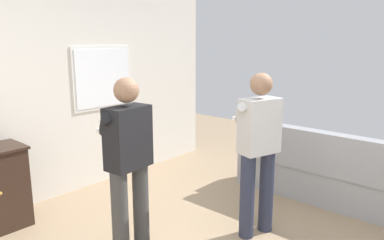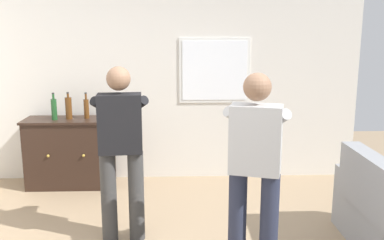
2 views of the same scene
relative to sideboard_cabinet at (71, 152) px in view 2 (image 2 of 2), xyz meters
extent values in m
cube|color=silver|center=(1.22, 0.36, 0.95)|extent=(5.20, 0.12, 2.80)
cube|color=silver|center=(1.88, 0.30, 1.02)|extent=(0.94, 0.02, 0.86)
cube|color=white|center=(1.88, 0.29, 1.02)|extent=(0.86, 0.03, 0.78)
cube|color=gray|center=(3.29, -1.27, -0.13)|extent=(0.55, 0.18, 0.64)
cube|color=black|center=(0.00, 0.00, -0.02)|extent=(1.09, 0.44, 0.86)
cube|color=black|center=(0.00, 0.00, 0.43)|extent=(1.13, 0.48, 0.03)
sphere|color=#B79338|center=(-0.22, -0.23, 0.03)|extent=(0.04, 0.04, 0.04)
sphere|color=#B79338|center=(0.22, -0.23, 0.03)|extent=(0.04, 0.04, 0.04)
cylinder|color=#593314|center=(0.01, -0.01, 0.58)|extent=(0.08, 0.08, 0.28)
cylinder|color=#593314|center=(0.01, -0.01, 0.75)|extent=(0.03, 0.03, 0.05)
cylinder|color=#262626|center=(0.01, -0.01, 0.78)|extent=(0.03, 0.03, 0.02)
cylinder|color=#1E4C23|center=(-0.16, -0.05, 0.58)|extent=(0.07, 0.07, 0.26)
cylinder|color=#1E4C23|center=(-0.16, -0.05, 0.74)|extent=(0.03, 0.03, 0.06)
cylinder|color=#262626|center=(-0.16, -0.05, 0.78)|extent=(0.03, 0.03, 0.02)
cylinder|color=#593314|center=(0.23, 0.04, 0.57)|extent=(0.06, 0.06, 0.24)
cylinder|color=#593314|center=(0.23, 0.04, 0.72)|extent=(0.03, 0.03, 0.07)
cylinder|color=#262626|center=(0.23, 0.04, 0.77)|extent=(0.03, 0.03, 0.02)
cylinder|color=#383838|center=(0.73, -1.52, -0.01)|extent=(0.15, 0.15, 0.88)
cylinder|color=#383838|center=(0.99, -1.49, -0.01)|extent=(0.15, 0.15, 0.88)
cube|color=black|center=(0.86, -1.50, 0.71)|extent=(0.42, 0.25, 0.55)
sphere|color=#8C664C|center=(0.86, -1.50, 1.12)|extent=(0.22, 0.22, 0.22)
cylinder|color=black|center=(0.73, -1.35, 0.82)|extent=(0.30, 0.42, 0.29)
cylinder|color=black|center=(0.96, -1.34, 0.82)|extent=(0.35, 0.39, 0.29)
cube|color=white|center=(0.83, -1.19, 0.73)|extent=(0.15, 0.05, 0.04)
cylinder|color=#282D42|center=(1.88, -2.09, -0.01)|extent=(0.15, 0.15, 0.88)
cylinder|color=#282D42|center=(2.13, -2.17, -0.01)|extent=(0.15, 0.15, 0.88)
cube|color=#B7B7B7|center=(2.00, -2.13, 0.71)|extent=(0.45, 0.32, 0.55)
sphere|color=#8C664C|center=(2.00, -2.13, 1.12)|extent=(0.22, 0.22, 0.22)
cylinder|color=#B7B7B7|center=(1.94, -1.94, 0.82)|extent=(0.40, 0.34, 0.29)
cylinder|color=#B7B7B7|center=(2.16, -2.01, 0.82)|extent=(0.23, 0.44, 0.29)
cube|color=white|center=(2.09, -1.82, 0.73)|extent=(0.16, 0.08, 0.04)
camera|label=1|loc=(-1.13, -4.02, 1.55)|focal=35.00mm
camera|label=2|loc=(1.39, -5.37, 1.55)|focal=40.00mm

